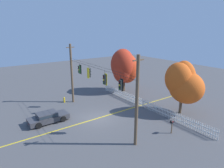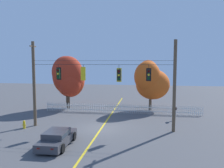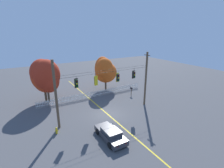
{
  "view_description": "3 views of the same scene",
  "coord_description": "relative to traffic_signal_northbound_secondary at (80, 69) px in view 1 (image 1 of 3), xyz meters",
  "views": [
    {
      "loc": [
        17.7,
        -10.58,
        9.89
      ],
      "look_at": [
        1.15,
        1.2,
        4.11
      ],
      "focal_mm": 31.96,
      "sensor_mm": 36.0,
      "label": 1
    },
    {
      "loc": [
        4.07,
        -20.49,
        6.05
      ],
      "look_at": [
        0.86,
        0.79,
        3.99
      ],
      "focal_mm": 37.77,
      "sensor_mm": 36.0,
      "label": 2
    },
    {
      "loc": [
        -9.61,
        -17.67,
        10.67
      ],
      "look_at": [
        1.32,
        1.07,
        3.74
      ],
      "focal_mm": 26.82,
      "sensor_mm": 36.0,
      "label": 3
    }
  ],
  "objects": [
    {
      "name": "traffic_signal_northbound_secondary",
      "position": [
        0.0,
        0.0,
        0.0
      ],
      "size": [
        0.43,
        0.38,
        1.4
      ],
      "color": "black"
    },
    {
      "name": "roadside_mailbox",
      "position": [
        10.94,
        4.13,
        -3.81
      ],
      "size": [
        0.25,
        0.44,
        1.41
      ],
      "color": "brown",
      "rests_on": "ground"
    },
    {
      "name": "signal_support_span",
      "position": [
        3.97,
        -0.01,
        -0.93
      ],
      "size": [
        13.02,
        1.1,
        7.89
      ],
      "color": "brown",
      "rests_on": "ground"
    },
    {
      "name": "traffic_signal_northbound_primary",
      "position": [
        2.37,
        -0.02,
        0.01
      ],
      "size": [
        0.43,
        0.38,
        1.42
      ],
      "color": "black"
    },
    {
      "name": "traffic_signal_southbound_primary",
      "position": [
        5.56,
        0.0,
        -0.09
      ],
      "size": [
        0.43,
        0.38,
        1.52
      ],
      "color": "black"
    },
    {
      "name": "white_picket_fence",
      "position": [
        5.06,
        6.53,
        -4.42
      ],
      "size": [
        18.34,
        0.06,
        1.07
      ],
      "color": "silver",
      "rests_on": "ground"
    },
    {
      "name": "ground",
      "position": [
        3.97,
        -0.01,
        -4.96
      ],
      "size": [
        80.0,
        80.0,
        0.0
      ],
      "primitive_type": "plane",
      "color": "#4C4C4F"
    },
    {
      "name": "autumn_oak_far_east",
      "position": [
        8.36,
        9.02,
        -1.27
      ],
      "size": [
        4.37,
        3.82,
        6.23
      ],
      "color": "brown",
      "rests_on": "ground"
    },
    {
      "name": "parked_car",
      "position": [
        1.69,
        -4.83,
        -4.35
      ],
      "size": [
        1.89,
        4.24,
        1.15
      ],
      "color": "#38383D",
      "rests_on": "ground"
    },
    {
      "name": "fire_hydrant",
      "position": [
        -2.93,
        -1.09,
        -4.59
      ],
      "size": [
        0.38,
        0.22,
        0.75
      ],
      "color": "gold",
      "rests_on": "ground"
    },
    {
      "name": "traffic_signal_westbound_side",
      "position": [
        8.15,
        -0.0,
        -0.03
      ],
      "size": [
        0.43,
        0.38,
        1.42
      ],
      "color": "black"
    },
    {
      "name": "autumn_maple_near_fence",
      "position": [
        -2.24,
        8.84,
        -0.96
      ],
      "size": [
        4.11,
        3.51,
        6.61
      ],
      "color": "brown",
      "rests_on": "ground"
    },
    {
      "name": "autumn_maple_mid",
      "position": [
        -2.01,
        8.23,
        -0.65
      ],
      "size": [
        4.25,
        3.78,
        6.75
      ],
      "color": "#473828",
      "rests_on": "ground"
    },
    {
      "name": "lane_centerline_stripe",
      "position": [
        3.97,
        -0.01,
        -4.95
      ],
      "size": [
        0.16,
        36.0,
        0.01
      ],
      "primitive_type": "cube",
      "color": "gold",
      "rests_on": "ground"
    }
  ]
}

